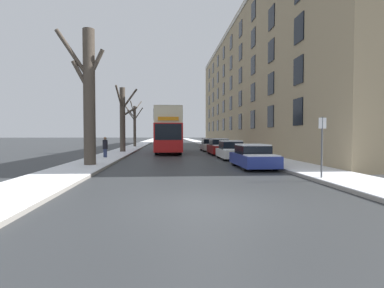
# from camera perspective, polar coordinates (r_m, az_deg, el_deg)

# --- Properties ---
(ground_plane) EXTENTS (320.00, 320.00, 0.00)m
(ground_plane) POSITION_cam_1_polar(r_m,az_deg,el_deg) (8.42, 4.21, -11.34)
(ground_plane) COLOR #303335
(sidewalk_left) EXTENTS (2.73, 130.00, 0.16)m
(sidewalk_left) POSITION_cam_1_polar(r_m,az_deg,el_deg) (61.30, -9.23, 0.15)
(sidewalk_left) COLOR gray
(sidewalk_left) RESTS_ON ground
(sidewalk_right) EXTENTS (2.73, 130.00, 0.16)m
(sidewalk_right) POSITION_cam_1_polar(r_m,az_deg,el_deg) (61.56, 2.05, 0.18)
(sidewalk_right) COLOR gray
(sidewalk_right) RESTS_ON ground
(terrace_facade_right) EXTENTS (9.10, 53.62, 17.00)m
(terrace_facade_right) POSITION_cam_1_polar(r_m,az_deg,el_deg) (42.80, 13.45, 10.69)
(terrace_facade_right) COLOR tan
(terrace_facade_right) RESTS_ON ground
(bare_tree_left_0) EXTENTS (2.71, 1.99, 7.94)m
(bare_tree_left_0) POSITION_cam_1_polar(r_m,az_deg,el_deg) (18.44, -19.10, 8.85)
(bare_tree_left_0) COLOR #4C4238
(bare_tree_left_0) RESTS_ON ground
(bare_tree_left_1) EXTENTS (2.12, 1.79, 6.71)m
(bare_tree_left_1) POSITION_cam_1_polar(r_m,az_deg,el_deg) (31.27, -13.03, 4.79)
(bare_tree_left_1) COLOR #4C4238
(bare_tree_left_1) RESTS_ON ground
(bare_tree_left_2) EXTENTS (3.38, 3.60, 6.91)m
(bare_tree_left_2) POSITION_cam_1_polar(r_m,az_deg,el_deg) (43.74, -10.93, 3.88)
(bare_tree_left_2) COLOR #4C4238
(bare_tree_left_2) RESTS_ON ground
(double_decker_bus) EXTENTS (2.58, 11.09, 4.44)m
(double_decker_bus) POSITION_cam_1_polar(r_m,az_deg,el_deg) (31.34, -4.58, 2.96)
(double_decker_bus) COLOR red
(double_decker_bus) RESTS_ON ground
(parked_car_0) EXTENTS (1.86, 4.23, 1.35)m
(parked_car_0) POSITION_cam_1_polar(r_m,az_deg,el_deg) (17.34, 11.57, -2.42)
(parked_car_0) COLOR navy
(parked_car_0) RESTS_ON ground
(parked_car_1) EXTENTS (1.73, 4.01, 1.45)m
(parked_car_1) POSITION_cam_1_polar(r_m,az_deg,el_deg) (23.06, 7.43, -1.26)
(parked_car_1) COLOR silver
(parked_car_1) RESTS_ON ground
(parked_car_2) EXTENTS (1.77, 4.30, 1.53)m
(parked_car_2) POSITION_cam_1_polar(r_m,az_deg,el_deg) (28.23, 5.17, -0.59)
(parked_car_2) COLOR maroon
(parked_car_2) RESTS_ON ground
(parked_car_3) EXTENTS (1.87, 4.47, 1.44)m
(parked_car_3) POSITION_cam_1_polar(r_m,az_deg,el_deg) (34.26, 3.40, -0.22)
(parked_car_3) COLOR silver
(parked_car_3) RESTS_ON ground
(oncoming_van) EXTENTS (1.99, 5.75, 2.30)m
(oncoming_van) POSITION_cam_1_polar(r_m,az_deg,el_deg) (48.47, -4.91, 1.09)
(oncoming_van) COLOR #9EA3AD
(oncoming_van) RESTS_ON ground
(pedestrian_left_sidewalk) EXTENTS (0.37, 0.37, 1.71)m
(pedestrian_left_sidewalk) POSITION_cam_1_polar(r_m,az_deg,el_deg) (23.69, -16.22, -0.56)
(pedestrian_left_sidewalk) COLOR navy
(pedestrian_left_sidewalk) RESTS_ON ground
(street_sign_post) EXTENTS (0.32, 0.07, 2.62)m
(street_sign_post) POSITION_cam_1_polar(r_m,az_deg,el_deg) (13.21, 23.51, -0.10)
(street_sign_post) COLOR #4C4F54
(street_sign_post) RESTS_ON ground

